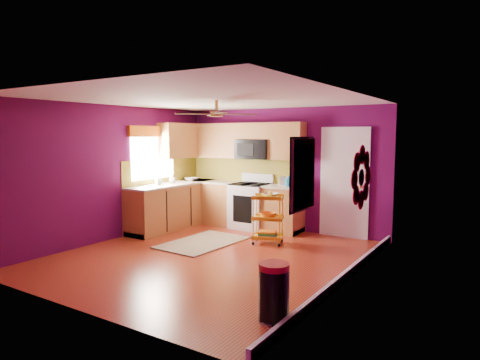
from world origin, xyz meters
The scene contains 18 objects.
ground centered at (0.00, 0.00, 0.00)m, with size 5.00×5.00×0.00m, color maroon.
room_envelope centered at (0.03, 0.00, 1.63)m, with size 4.54×5.04×2.52m.
lower_cabinets centered at (-1.35, 1.82, 0.43)m, with size 2.81×2.31×0.94m.
electric_range centered at (-0.55, 2.17, 0.48)m, with size 0.76×0.66×1.13m.
upper_cabinetry centered at (-1.24, 2.17, 1.80)m, with size 2.80×2.30×1.26m.
left_window centered at (-2.22, 1.05, 1.74)m, with size 0.08×1.35×1.08m.
panel_door centered at (1.35, 2.47, 1.02)m, with size 0.95×0.11×2.15m.
right_wall_art centered at (2.23, -0.34, 1.44)m, with size 0.04×2.74×1.04m.
ceiling_fan centered at (0.00, 0.20, 2.29)m, with size 1.01×1.01×0.26m.
shag_rug centered at (-0.63, 0.62, 0.01)m, with size 1.00×1.63×0.02m, color #311F10.
rolling_cart centered at (0.38, 1.23, 0.49)m, with size 0.62×0.53×0.95m.
trash_can centered at (1.99, -1.56, 0.31)m, with size 0.41×0.41×0.62m.
teal_kettle centered at (0.32, 2.19, 1.02)m, with size 0.18×0.18×0.21m.
toaster centered at (0.22, 2.27, 1.03)m, with size 0.22×0.15×0.18m, color beige.
soap_bottle_a centered at (-2.02, 0.96, 1.03)m, with size 0.08×0.08×0.17m, color #EA3F72.
soap_bottle_b centered at (-2.00, 1.38, 1.03)m, with size 0.15×0.15×0.19m, color white.
counter_dish centered at (-1.96, 1.97, 0.97)m, with size 0.28×0.28×0.07m, color white.
counter_cup centered at (-2.08, 1.08, 0.99)m, with size 0.12×0.12×0.10m, color white.
Camera 1 is at (4.02, -5.39, 1.95)m, focal length 32.00 mm.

